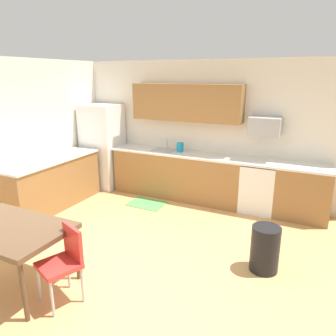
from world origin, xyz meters
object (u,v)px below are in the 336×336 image
object	(u,v)px
dining_table	(8,231)
chair_near_table	(64,259)
refrigerator	(103,146)
trash_bin	(265,249)
microwave	(265,126)
oven_range	(259,187)
kettle	(180,148)

from	to	relation	value
dining_table	chair_near_table	world-z (taller)	chair_near_table
dining_table	chair_near_table	size ratio (longest dim) A/B	1.65
chair_near_table	dining_table	bearing A→B (deg)	-176.16
refrigerator	trash_bin	bearing A→B (deg)	-25.37
refrigerator	microwave	xyz separation A→B (m)	(3.39, 0.18, 0.64)
refrigerator	chair_near_table	world-z (taller)	refrigerator
refrigerator	dining_table	world-z (taller)	refrigerator
refrigerator	oven_range	xyz separation A→B (m)	(3.39, 0.08, -0.45)
microwave	trash_bin	xyz separation A→B (m)	(0.44, -2.00, -1.24)
oven_range	chair_near_table	bearing A→B (deg)	-112.89
refrigerator	microwave	size ratio (longest dim) A/B	3.35
refrigerator	dining_table	size ratio (longest dim) A/B	1.29
oven_range	kettle	size ratio (longest dim) A/B	4.55
microwave	trash_bin	size ratio (longest dim) A/B	0.90
kettle	oven_range	bearing A→B (deg)	-1.79
chair_near_table	kettle	bearing A→B (deg)	92.59
refrigerator	dining_table	xyz separation A→B (m)	(1.18, -3.38, -0.22)
microwave	dining_table	bearing A→B (deg)	-121.88
dining_table	trash_bin	size ratio (longest dim) A/B	2.33
microwave	trash_bin	bearing A→B (deg)	-77.64
oven_range	chair_near_table	xyz separation A→B (m)	(-1.44, -3.41, 0.05)
oven_range	chair_near_table	distance (m)	3.70
microwave	kettle	distance (m)	1.68
trash_bin	kettle	distance (m)	2.90
oven_range	dining_table	size ratio (longest dim) A/B	0.65
trash_bin	kettle	world-z (taller)	kettle
refrigerator	trash_bin	world-z (taller)	refrigerator
chair_near_table	trash_bin	size ratio (longest dim) A/B	1.42
oven_range	chair_near_table	size ratio (longest dim) A/B	1.07
microwave	kettle	xyz separation A→B (m)	(-1.60, -0.05, -0.52)
dining_table	kettle	xyz separation A→B (m)	(0.62, 3.51, 0.34)
dining_table	trash_bin	distance (m)	3.10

